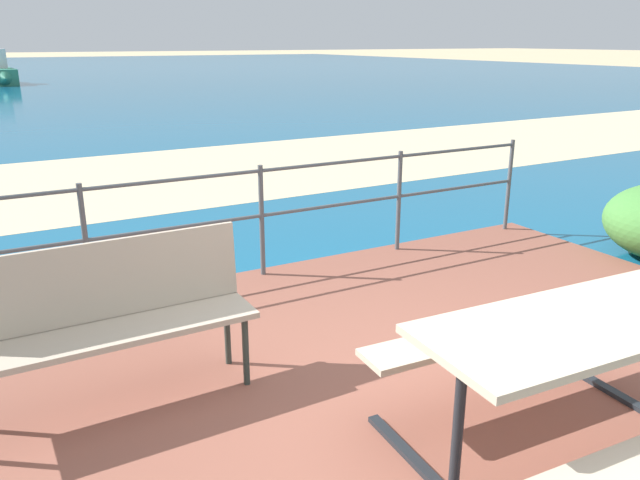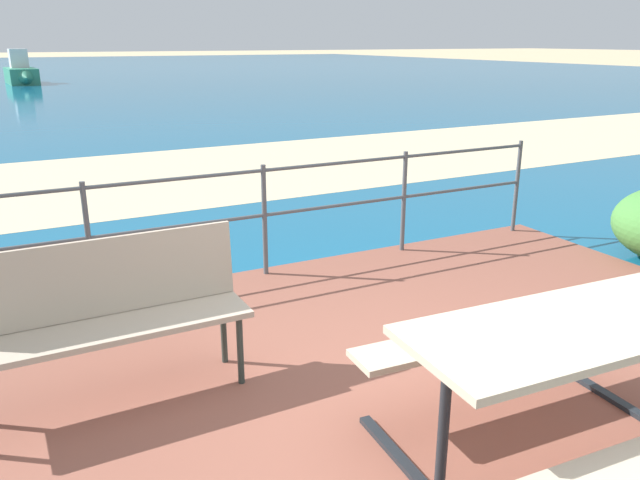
% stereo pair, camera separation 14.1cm
% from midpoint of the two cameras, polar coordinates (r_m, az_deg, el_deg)
% --- Properties ---
extents(ground_plane, '(240.00, 240.00, 0.00)m').
position_cam_midpoint_polar(ground_plane, '(3.80, 9.43, -15.67)').
color(ground_plane, tan).
extents(patio_paving, '(6.40, 5.20, 0.06)m').
position_cam_midpoint_polar(patio_paving, '(3.78, 9.45, -15.29)').
color(patio_paving, brown).
rests_on(patio_paving, ground).
extents(sea_water, '(90.00, 90.00, 0.01)m').
position_cam_midpoint_polar(sea_water, '(42.54, -26.75, 13.21)').
color(sea_water, '#145B84').
rests_on(sea_water, ground).
extents(beach_strip, '(54.07, 5.52, 0.01)m').
position_cam_midpoint_polar(beach_strip, '(10.25, -16.83, 5.40)').
color(beach_strip, beige).
rests_on(beach_strip, ground).
extents(picnic_table, '(1.73, 1.51, 0.77)m').
position_cam_midpoint_polar(picnic_table, '(3.25, 21.56, -9.77)').
color(picnic_table, '#BCAD93').
rests_on(picnic_table, patio_paving).
extents(park_bench, '(1.66, 0.44, 0.94)m').
position_cam_midpoint_polar(park_bench, '(3.76, -20.09, -6.05)').
color(park_bench, tan).
rests_on(park_bench, patio_paving).
extents(railing_fence, '(5.94, 0.04, 1.00)m').
position_cam_midpoint_polar(railing_fence, '(5.48, -6.12, 3.12)').
color(railing_fence, '#4C5156').
rests_on(railing_fence, patio_paving).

